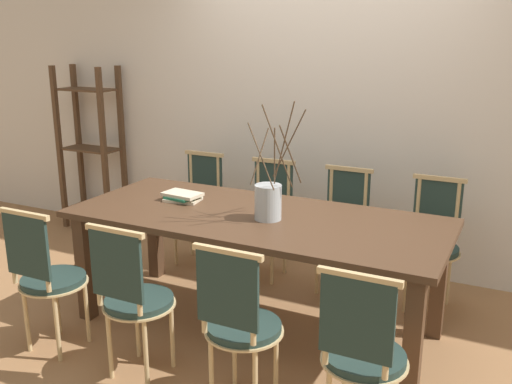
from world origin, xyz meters
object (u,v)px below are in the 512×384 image
(vase_centerpiece, at_px, (268,200))
(book_stack, at_px, (183,197))
(chair_far_center, at_px, (342,225))
(chair_near_center, at_px, (239,321))
(dining_table, at_px, (256,230))
(shelving_rack, at_px, (91,149))

(vase_centerpiece, distance_m, book_stack, 0.71)
(chair_far_center, height_order, vase_centerpiece, vase_centerpiece)
(chair_near_center, xyz_separation_m, book_stack, (-0.90, 0.88, 0.30))
(vase_centerpiece, bearing_deg, chair_far_center, 76.31)
(chair_near_center, relative_size, book_stack, 3.42)
(vase_centerpiece, bearing_deg, dining_table, 158.42)
(chair_far_center, bearing_deg, vase_centerpiece, 76.31)
(chair_near_center, bearing_deg, shelving_rack, 143.97)
(vase_centerpiece, distance_m, shelving_rack, 2.70)
(vase_centerpiece, bearing_deg, chair_near_center, -75.13)
(shelving_rack, bearing_deg, chair_far_center, -6.37)
(vase_centerpiece, bearing_deg, shelving_rack, 154.74)
(book_stack, bearing_deg, dining_table, -6.18)
(dining_table, bearing_deg, chair_near_center, -69.17)
(chair_near_center, bearing_deg, dining_table, 110.83)
(vase_centerpiece, bearing_deg, book_stack, 171.38)
(dining_table, height_order, chair_near_center, chair_near_center)
(vase_centerpiece, relative_size, book_stack, 2.70)
(vase_centerpiece, height_order, book_stack, vase_centerpiece)
(dining_table, relative_size, chair_near_center, 2.57)
(chair_far_center, bearing_deg, book_stack, 39.71)
(vase_centerpiece, xyz_separation_m, shelving_rack, (-2.44, 1.15, -0.11))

